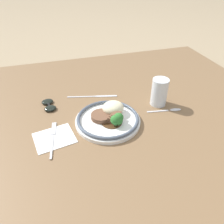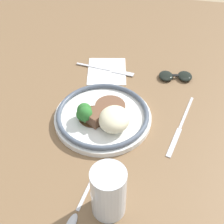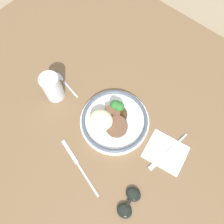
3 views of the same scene
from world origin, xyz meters
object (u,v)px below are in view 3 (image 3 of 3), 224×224
at_px(knife, 78,165).
at_px(spoon, 62,80).
at_px(plate, 112,119).
at_px(sunglasses, 129,202).
at_px(fork, 165,155).
at_px(juice_glass, 53,88).

distance_m(knife, spoon, 0.34).
relative_size(plate, sunglasses, 2.37).
bearing_deg(spoon, knife, 154.12).
bearing_deg(fork, spoon, -79.27).
distance_m(juice_glass, sunglasses, 0.47).
bearing_deg(knife, fork, -118.69).
bearing_deg(fork, sunglasses, 8.83).
distance_m(juice_glass, knife, 0.29).
xyz_separation_m(spoon, sunglasses, (-0.48, 0.17, 0.01)).
height_order(juice_glass, spoon, juice_glass).
distance_m(fork, knife, 0.29).
height_order(fork, knife, fork).
bearing_deg(juice_glass, knife, 151.99).
xyz_separation_m(fork, sunglasses, (-0.00, 0.20, 0.00)).
relative_size(knife, sunglasses, 2.11).
relative_size(fork, spoon, 1.27).
distance_m(juice_glass, spoon, 0.08).
bearing_deg(fork, juice_glass, -71.36).
bearing_deg(spoon, fork, -168.40).
bearing_deg(knife, spoon, -21.12).
height_order(plate, knife, plate).
distance_m(fork, sunglasses, 0.20).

